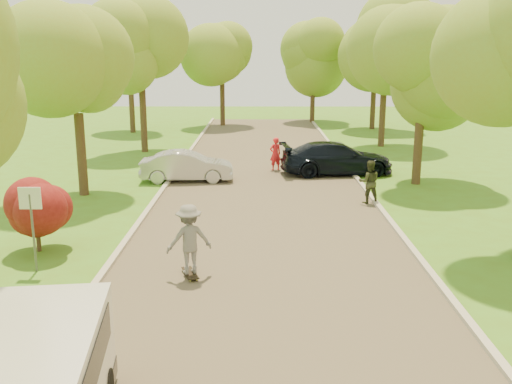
{
  "coord_description": "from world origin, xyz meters",
  "views": [
    {
      "loc": [
        -0.19,
        -9.45,
        5.34
      ],
      "look_at": [
        -0.29,
        7.14,
        1.3
      ],
      "focal_mm": 40.0,
      "sensor_mm": 36.0,
      "label": 1
    }
  ],
  "objects_px": {
    "silver_sedan": "(187,166)",
    "skateboarder": "(189,239)",
    "street_sign": "(31,211)",
    "dark_sedan": "(337,158)",
    "person_olive": "(369,182)",
    "person_striped": "(275,154)",
    "longboard": "(190,273)"
  },
  "relations": [
    {
      "from": "silver_sedan",
      "to": "skateboarder",
      "type": "distance_m",
      "value": 10.91
    },
    {
      "from": "silver_sedan",
      "to": "skateboarder",
      "type": "height_order",
      "value": "skateboarder"
    },
    {
      "from": "street_sign",
      "to": "silver_sedan",
      "type": "xyz_separation_m",
      "value": [
        2.5,
        10.47,
        -0.92
      ]
    },
    {
      "from": "dark_sedan",
      "to": "skateboarder",
      "type": "distance_m",
      "value": 13.36
    },
    {
      "from": "person_olive",
      "to": "person_striped",
      "type": "bearing_deg",
      "value": -60.17
    },
    {
      "from": "street_sign",
      "to": "person_olive",
      "type": "distance_m",
      "value": 11.77
    },
    {
      "from": "longboard",
      "to": "skateboarder",
      "type": "distance_m",
      "value": 0.88
    },
    {
      "from": "street_sign",
      "to": "skateboarder",
      "type": "distance_m",
      "value": 3.97
    },
    {
      "from": "longboard",
      "to": "skateboarder",
      "type": "bearing_deg",
      "value": 180.0
    },
    {
      "from": "longboard",
      "to": "silver_sedan",
      "type": "bearing_deg",
      "value": -102.97
    },
    {
      "from": "dark_sedan",
      "to": "street_sign",
      "type": "bearing_deg",
      "value": 136.2
    },
    {
      "from": "silver_sedan",
      "to": "person_striped",
      "type": "bearing_deg",
      "value": -61.84
    },
    {
      "from": "dark_sedan",
      "to": "person_olive",
      "type": "bearing_deg",
      "value": 178.96
    },
    {
      "from": "street_sign",
      "to": "longboard",
      "type": "xyz_separation_m",
      "value": [
        3.91,
        -0.35,
        -1.47
      ]
    },
    {
      "from": "skateboarder",
      "to": "person_olive",
      "type": "height_order",
      "value": "skateboarder"
    },
    {
      "from": "skateboarder",
      "to": "street_sign",
      "type": "bearing_deg",
      "value": -25.54
    },
    {
      "from": "dark_sedan",
      "to": "person_striped",
      "type": "height_order",
      "value": "person_striped"
    },
    {
      "from": "longboard",
      "to": "person_olive",
      "type": "xyz_separation_m",
      "value": [
        5.69,
        7.11,
        0.7
      ]
    },
    {
      "from": "dark_sedan",
      "to": "longboard",
      "type": "bearing_deg",
      "value": 150.63
    },
    {
      "from": "person_striped",
      "to": "person_olive",
      "type": "distance_m",
      "value": 6.87
    },
    {
      "from": "silver_sedan",
      "to": "longboard",
      "type": "relative_size",
      "value": 4.31
    },
    {
      "from": "longboard",
      "to": "person_olive",
      "type": "relative_size",
      "value": 0.57
    },
    {
      "from": "dark_sedan",
      "to": "person_striped",
      "type": "distance_m",
      "value": 2.88
    },
    {
      "from": "skateboarder",
      "to": "person_olive",
      "type": "xyz_separation_m",
      "value": [
        5.69,
        7.11,
        -0.18
      ]
    },
    {
      "from": "longboard",
      "to": "person_striped",
      "type": "bearing_deg",
      "value": -120.91
    },
    {
      "from": "skateboarder",
      "to": "person_striped",
      "type": "relative_size",
      "value": 1.11
    },
    {
      "from": "street_sign",
      "to": "silver_sedan",
      "type": "bearing_deg",
      "value": 76.56
    },
    {
      "from": "person_striped",
      "to": "person_olive",
      "type": "bearing_deg",
      "value": 93.99
    },
    {
      "from": "silver_sedan",
      "to": "longboard",
      "type": "distance_m",
      "value": 10.92
    },
    {
      "from": "street_sign",
      "to": "longboard",
      "type": "distance_m",
      "value": 4.19
    },
    {
      "from": "longboard",
      "to": "person_striped",
      "type": "xyz_separation_m",
      "value": [
        2.44,
        13.17,
        0.68
      ]
    },
    {
      "from": "dark_sedan",
      "to": "person_striped",
      "type": "bearing_deg",
      "value": 66.23
    }
  ]
}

